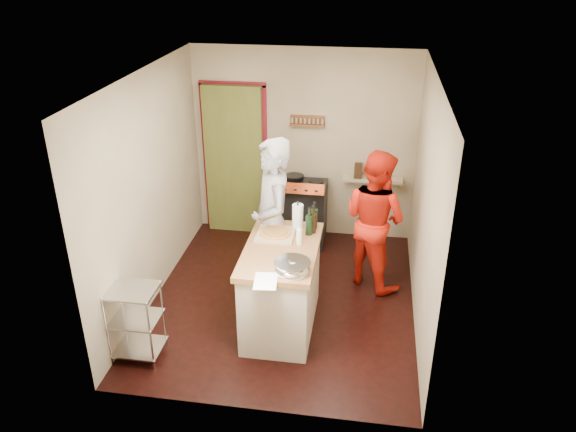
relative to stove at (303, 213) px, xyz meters
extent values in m
plane|color=black|center=(-0.05, -1.42, -0.45)|extent=(3.50, 3.50, 0.00)
cube|color=tan|center=(-0.05, 0.33, 0.85)|extent=(3.00, 0.04, 2.60)
cube|color=#565B23|center=(-1.00, 0.38, 0.60)|extent=(0.80, 0.40, 2.10)
cube|color=maroon|center=(-1.42, 0.31, 0.60)|extent=(0.06, 0.06, 2.10)
cube|color=maroon|center=(-0.58, 0.31, 0.60)|extent=(0.06, 0.06, 2.10)
cube|color=maroon|center=(-1.00, 0.31, 1.65)|extent=(0.90, 0.06, 0.06)
cube|color=brown|center=(0.00, 0.28, 1.15)|extent=(0.46, 0.09, 0.03)
cube|color=brown|center=(0.00, 0.32, 1.21)|extent=(0.46, 0.02, 0.12)
cube|color=olive|center=(0.00, 0.28, 1.21)|extent=(0.42, 0.04, 0.07)
cube|color=tan|center=(0.90, 0.23, 0.45)|extent=(0.80, 0.18, 0.04)
cube|color=black|center=(0.70, 0.23, 0.57)|extent=(0.10, 0.14, 0.22)
cube|color=tan|center=(-1.55, -1.42, 0.85)|extent=(0.04, 3.50, 2.60)
cube|color=tan|center=(1.45, -1.42, 0.85)|extent=(0.04, 3.50, 2.60)
cube|color=white|center=(-0.05, -1.42, 2.16)|extent=(3.00, 3.50, 0.02)
cube|color=black|center=(0.00, 0.01, -0.05)|extent=(0.60, 0.55, 0.80)
cube|color=black|center=(0.00, 0.01, 0.38)|extent=(0.60, 0.55, 0.06)
cube|color=#9B3716|center=(0.00, -0.27, 0.47)|extent=(0.60, 0.15, 0.17)
cylinder|color=black|center=(-0.15, 0.14, 0.46)|extent=(0.26, 0.26, 0.05)
cylinder|color=silver|center=(-1.55, -2.80, -0.05)|extent=(0.02, 0.02, 0.80)
cylinder|color=silver|center=(-1.11, -2.80, -0.05)|extent=(0.02, 0.02, 0.80)
cylinder|color=silver|center=(-1.55, -2.44, -0.05)|extent=(0.02, 0.02, 0.80)
cylinder|color=silver|center=(-1.11, -2.44, -0.05)|extent=(0.02, 0.02, 0.80)
cube|color=silver|center=(-1.33, -2.62, -0.35)|extent=(0.48, 0.40, 0.02)
cube|color=silver|center=(-1.33, -2.62, 0.00)|extent=(0.48, 0.40, 0.02)
cube|color=silver|center=(-1.33, -2.62, 0.33)|extent=(0.48, 0.40, 0.02)
cube|color=beige|center=(0.01, -1.91, 0.00)|extent=(0.69, 1.21, 0.89)
cube|color=olive|center=(0.01, -1.91, 0.48)|extent=(0.75, 1.27, 0.06)
cube|color=tan|center=(-0.09, -1.65, 0.52)|extent=(0.40, 0.40, 0.02)
cylinder|color=gold|center=(-0.09, -1.65, 0.55)|extent=(0.32, 0.32, 0.03)
ellipsoid|color=silver|center=(0.19, -2.34, 0.56)|extent=(0.35, 0.35, 0.11)
cylinder|color=white|center=(0.12, -1.44, 0.65)|extent=(0.12, 0.12, 0.28)
cylinder|color=silver|center=(0.18, -1.80, 0.59)|extent=(0.06, 0.06, 0.17)
cube|color=white|center=(-0.03, -2.54, 0.51)|extent=(0.24, 0.32, 0.00)
cylinder|color=black|center=(0.29, -1.41, 0.66)|extent=(0.08, 0.08, 0.31)
cylinder|color=black|center=(0.29, -1.51, 0.66)|extent=(0.08, 0.08, 0.31)
cylinder|color=black|center=(0.26, -1.56, 0.66)|extent=(0.08, 0.08, 0.31)
imported|color=#AFB0B4|center=(-0.18, -1.37, 0.52)|extent=(0.72, 0.84, 1.94)
imported|color=red|center=(0.95, -0.87, 0.40)|extent=(1.04, 1.02, 1.70)
camera|label=1|loc=(0.84, -6.84, 3.33)|focal=35.00mm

